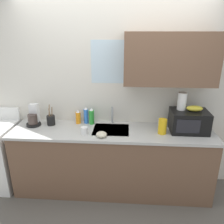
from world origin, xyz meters
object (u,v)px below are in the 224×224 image
(mug_white, at_px, (84,131))
(dish_soap_bottle_green, at_px, (92,116))
(coffee_maker, at_px, (34,117))
(dish_soap_bottle_blue, at_px, (86,115))
(dish_soap_bottle_orange, at_px, (78,117))
(cereal_canister, at_px, (162,126))
(small_bowl, at_px, (101,134))
(microwave, at_px, (189,121))
(utensil_crock, at_px, (51,120))
(paper_towel_roll, at_px, (182,101))
(banana_bunch, at_px, (195,108))

(mug_white, bearing_deg, dish_soap_bottle_green, 83.15)
(coffee_maker, relative_size, dish_soap_bottle_blue, 1.20)
(coffee_maker, height_order, dish_soap_bottle_orange, coffee_maker)
(dish_soap_bottle_orange, distance_m, cereal_canister, 1.14)
(cereal_canister, bearing_deg, small_bowl, -168.58)
(microwave, height_order, dish_soap_bottle_green, microwave)
(dish_soap_bottle_green, distance_m, utensil_crock, 0.55)
(dish_soap_bottle_blue, bearing_deg, mug_white, -83.72)
(coffee_maker, height_order, dish_soap_bottle_blue, coffee_maker)
(dish_soap_bottle_orange, bearing_deg, microwave, -5.88)
(paper_towel_roll, distance_m, cereal_canister, 0.40)
(microwave, bearing_deg, dish_soap_bottle_orange, 174.12)
(dish_soap_bottle_green, bearing_deg, microwave, -6.54)
(banana_bunch, bearing_deg, cereal_canister, -165.62)
(paper_towel_roll, xyz_separation_m, cereal_canister, (-0.24, -0.15, -0.28))
(dish_soap_bottle_blue, bearing_deg, paper_towel_roll, -5.37)
(banana_bunch, distance_m, cereal_canister, 0.45)
(paper_towel_roll, relative_size, dish_soap_bottle_orange, 1.12)
(dish_soap_bottle_green, bearing_deg, dish_soap_bottle_blue, 163.42)
(banana_bunch, relative_size, mug_white, 2.11)
(dish_soap_bottle_orange, height_order, cereal_canister, dish_soap_bottle_orange)
(dish_soap_bottle_blue, xyz_separation_m, mug_white, (0.04, -0.36, -0.06))
(utensil_crock, relative_size, small_bowl, 2.21)
(banana_bunch, xyz_separation_m, small_bowl, (-1.13, -0.25, -0.27))
(cereal_canister, bearing_deg, paper_towel_roll, 32.01)
(dish_soap_bottle_green, relative_size, dish_soap_bottle_blue, 0.98)
(cereal_canister, bearing_deg, mug_white, -174.66)
(dish_soap_bottle_blue, xyz_separation_m, dish_soap_bottle_orange, (-0.11, -0.02, -0.02))
(mug_white, bearing_deg, banana_bunch, 8.00)
(dish_soap_bottle_blue, bearing_deg, dish_soap_bottle_orange, -169.78)
(banana_bunch, height_order, dish_soap_bottle_blue, banana_bunch)
(microwave, bearing_deg, dish_soap_bottle_green, 173.46)
(coffee_maker, relative_size, cereal_canister, 1.47)
(mug_white, bearing_deg, dish_soap_bottle_orange, 113.37)
(banana_bunch, xyz_separation_m, dish_soap_bottle_blue, (-1.39, 0.17, -0.20))
(coffee_maker, xyz_separation_m, dish_soap_bottle_blue, (0.70, 0.11, 0.00))
(dish_soap_bottle_blue, relative_size, small_bowl, 1.79)
(banana_bunch, bearing_deg, utensil_crock, 177.85)
(dish_soap_bottle_green, distance_m, dish_soap_bottle_orange, 0.19)
(dish_soap_bottle_green, relative_size, dish_soap_bottle_orange, 1.17)
(dish_soap_bottle_green, bearing_deg, cereal_canister, -14.76)
(microwave, distance_m, paper_towel_roll, 0.27)
(dish_soap_bottle_blue, bearing_deg, coffee_maker, -171.16)
(dish_soap_bottle_blue, height_order, utensil_crock, utensil_crock)
(banana_bunch, relative_size, dish_soap_bottle_green, 0.87)
(dish_soap_bottle_orange, distance_m, mug_white, 0.37)
(paper_towel_roll, bearing_deg, dish_soap_bottle_orange, 175.87)
(coffee_maker, bearing_deg, dish_soap_bottle_green, 6.23)
(cereal_canister, bearing_deg, coffee_maker, 174.67)
(paper_towel_roll, xyz_separation_m, dish_soap_bottle_blue, (-1.24, 0.12, -0.27))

